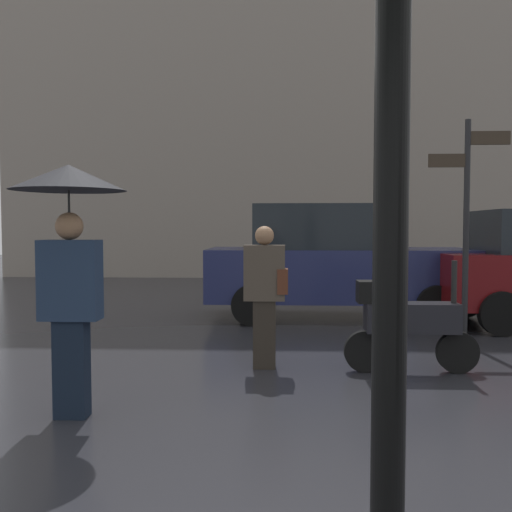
% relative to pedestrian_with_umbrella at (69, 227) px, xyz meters
% --- Properties ---
extents(pedestrian_with_umbrella, '(0.94, 0.94, 2.11)m').
position_rel_pedestrian_with_umbrella_xyz_m(pedestrian_with_umbrella, '(0.00, 0.00, 0.00)').
color(pedestrian_with_umbrella, black).
rests_on(pedestrian_with_umbrella, ground).
extents(pedestrian_with_bag, '(0.50, 0.24, 1.61)m').
position_rel_pedestrian_with_umbrella_xyz_m(pedestrian_with_bag, '(1.58, 1.71, -0.68)').
color(pedestrian_with_bag, '#2A241E').
rests_on(pedestrian_with_bag, ground).
extents(parked_scooter, '(1.47, 0.32, 1.23)m').
position_rel_pedestrian_with_umbrella_xyz_m(parked_scooter, '(3.13, 1.58, -1.04)').
color(parked_scooter, black).
rests_on(parked_scooter, ground).
extents(parked_car_left, '(4.55, 1.86, 1.99)m').
position_rel_pedestrian_with_umbrella_xyz_m(parked_car_left, '(2.69, 5.24, -0.59)').
color(parked_car_left, '#1E234C').
rests_on(parked_car_left, ground).
extents(street_signpost, '(1.08, 0.08, 3.05)m').
position_rel_pedestrian_with_umbrella_xyz_m(street_signpost, '(4.27, 3.15, 0.25)').
color(street_signpost, black).
rests_on(street_signpost, ground).
extents(building_block, '(17.67, 2.74, 16.34)m').
position_rel_pedestrian_with_umbrella_xyz_m(building_block, '(1.56, 14.36, 6.57)').
color(building_block, gray).
rests_on(building_block, ground).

